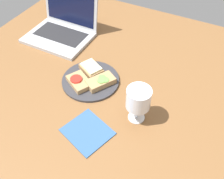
{
  "coord_description": "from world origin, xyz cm",
  "views": [
    {
      "loc": [
        35.4,
        -59.7,
        77.06
      ],
      "look_at": [
        5.71,
        -2.11,
        8.0
      ],
      "focal_mm": 40.0,
      "sensor_mm": 36.0,
      "label": 1
    }
  ],
  "objects_px": {
    "plate": "(91,80)",
    "sandwich_with_tomato": "(79,82)",
    "sandwich_with_cheese": "(91,69)",
    "sandwich_with_cucumber": "(101,82)",
    "laptop": "(62,27)",
    "napkin": "(87,132)",
    "wine_glass": "(138,100)"
  },
  "relations": [
    {
      "from": "plate",
      "to": "sandwich_with_tomato",
      "type": "relative_size",
      "value": 1.9
    },
    {
      "from": "sandwich_with_cheese",
      "to": "sandwich_with_tomato",
      "type": "distance_m",
      "value": 0.09
    },
    {
      "from": "sandwich_with_cucumber",
      "to": "laptop",
      "type": "distance_m",
      "value": 0.42
    },
    {
      "from": "laptop",
      "to": "plate",
      "type": "bearing_deg",
      "value": -37.52
    },
    {
      "from": "sandwich_with_tomato",
      "to": "laptop",
      "type": "bearing_deg",
      "value": 134.76
    },
    {
      "from": "sandwich_with_tomato",
      "to": "plate",
      "type": "bearing_deg",
      "value": 55.63
    },
    {
      "from": "plate",
      "to": "napkin",
      "type": "distance_m",
      "value": 0.25
    },
    {
      "from": "laptop",
      "to": "wine_glass",
      "type": "bearing_deg",
      "value": -30.09
    },
    {
      "from": "sandwich_with_tomato",
      "to": "laptop",
      "type": "height_order",
      "value": "laptop"
    },
    {
      "from": "wine_glass",
      "to": "laptop",
      "type": "relative_size",
      "value": 0.46
    },
    {
      "from": "sandwich_with_cheese",
      "to": "wine_glass",
      "type": "bearing_deg",
      "value": -26.13
    },
    {
      "from": "sandwich_with_tomato",
      "to": "laptop",
      "type": "relative_size",
      "value": 0.4
    },
    {
      "from": "sandwich_with_cheese",
      "to": "laptop",
      "type": "xyz_separation_m",
      "value": [
        -0.27,
        0.18,
        0.02
      ]
    },
    {
      "from": "sandwich_with_tomato",
      "to": "wine_glass",
      "type": "bearing_deg",
      "value": -9.14
    },
    {
      "from": "sandwich_with_cheese",
      "to": "wine_glass",
      "type": "xyz_separation_m",
      "value": [
        0.27,
        -0.13,
        0.08
      ]
    },
    {
      "from": "plate",
      "to": "sandwich_with_tomato",
      "type": "distance_m",
      "value": 0.05
    },
    {
      "from": "plate",
      "to": "laptop",
      "type": "bearing_deg",
      "value": 142.48
    },
    {
      "from": "sandwich_with_cucumber",
      "to": "wine_glass",
      "type": "relative_size",
      "value": 0.9
    },
    {
      "from": "sandwich_with_cucumber",
      "to": "napkin",
      "type": "height_order",
      "value": "sandwich_with_cucumber"
    },
    {
      "from": "wine_glass",
      "to": "sandwich_with_cucumber",
      "type": "bearing_deg",
      "value": 156.81
    },
    {
      "from": "plate",
      "to": "sandwich_with_cucumber",
      "type": "xyz_separation_m",
      "value": [
        0.05,
        -0.0,
        0.02
      ]
    },
    {
      "from": "wine_glass",
      "to": "napkin",
      "type": "xyz_separation_m",
      "value": [
        -0.13,
        -0.14,
        -0.1
      ]
    },
    {
      "from": "sandwich_with_cheese",
      "to": "napkin",
      "type": "xyz_separation_m",
      "value": [
        0.14,
        -0.27,
        -0.02
      ]
    },
    {
      "from": "sandwich_with_cucumber",
      "to": "napkin",
      "type": "xyz_separation_m",
      "value": [
        0.07,
        -0.22,
        -0.02
      ]
    },
    {
      "from": "wine_glass",
      "to": "napkin",
      "type": "height_order",
      "value": "wine_glass"
    },
    {
      "from": "sandwich_with_cheese",
      "to": "wine_glass",
      "type": "relative_size",
      "value": 0.83
    },
    {
      "from": "sandwich_with_cucumber",
      "to": "sandwich_with_cheese",
      "type": "relative_size",
      "value": 1.08
    },
    {
      "from": "sandwich_with_tomato",
      "to": "wine_glass",
      "type": "xyz_separation_m",
      "value": [
        0.27,
        -0.04,
        0.08
      ]
    },
    {
      "from": "sandwich_with_cucumber",
      "to": "sandwich_with_tomato",
      "type": "xyz_separation_m",
      "value": [
        -0.08,
        -0.04,
        -0.0
      ]
    },
    {
      "from": "sandwich_with_cucumber",
      "to": "wine_glass",
      "type": "xyz_separation_m",
      "value": [
        0.2,
        -0.08,
        0.08
      ]
    },
    {
      "from": "sandwich_with_tomato",
      "to": "napkin",
      "type": "relative_size",
      "value": 0.83
    },
    {
      "from": "sandwich_with_cheese",
      "to": "sandwich_with_tomato",
      "type": "relative_size",
      "value": 0.95
    }
  ]
}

